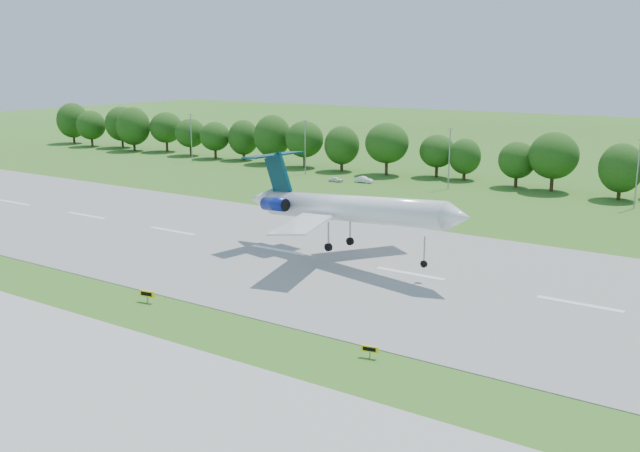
{
  "coord_description": "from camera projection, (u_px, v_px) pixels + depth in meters",
  "views": [
    {
      "loc": [
        36.68,
        -50.06,
        25.35
      ],
      "look_at": [
        -8.5,
        18.0,
        6.29
      ],
      "focal_mm": 40.0,
      "sensor_mm": 36.0,
      "label": 1
    }
  ],
  "objects": [
    {
      "name": "light_poles",
      "position": [
        537.0,
        165.0,
        132.57
      ],
      "size": [
        175.9,
        0.25,
        12.19
      ],
      "color": "gray",
      "rests_on": "ground"
    },
    {
      "name": "service_vehicle_a",
      "position": [
        364.0,
        180.0,
        150.9
      ],
      "size": [
        3.96,
        1.48,
        1.29
      ],
      "primitive_type": "imported",
      "rotation": [
        0.0,
        0.0,
        1.6
      ],
      "color": "white",
      "rests_on": "ground"
    },
    {
      "name": "tree_line",
      "position": [
        565.0,
        160.0,
        139.37
      ],
      "size": [
        288.4,
        8.4,
        10.4
      ],
      "color": "#382314",
      "rests_on": "ground"
    },
    {
      "name": "taxi_sign_centre",
      "position": [
        370.0,
        349.0,
        61.97
      ],
      "size": [
        1.57,
        0.48,
        1.1
      ],
      "rotation": [
        0.0,
        0.0,
        0.2
      ],
      "color": "gray",
      "rests_on": "ground"
    },
    {
      "name": "taxiway",
      "position": [
        143.0,
        419.0,
        51.52
      ],
      "size": [
        400.0,
        23.0,
        0.08
      ],
      "primitive_type": "cube",
      "color": "#ADADA8",
      "rests_on": "ground"
    },
    {
      "name": "taxi_sign_left",
      "position": [
        147.0,
        294.0,
        76.16
      ],
      "size": [
        1.85,
        0.5,
        1.29
      ],
      "rotation": [
        0.0,
        0.0,
        0.16
      ],
      "color": "gray",
      "rests_on": "ground"
    },
    {
      "name": "ground",
      "position": [
        289.0,
        340.0,
        66.13
      ],
      "size": [
        600.0,
        600.0,
        0.0
      ],
      "primitive_type": "plane",
      "color": "#336219",
      "rests_on": "ground"
    },
    {
      "name": "runway",
      "position": [
        410.0,
        274.0,
        86.41
      ],
      "size": [
        400.0,
        45.0,
        0.08
      ],
      "primitive_type": "cube",
      "color": "gray",
      "rests_on": "ground"
    },
    {
      "name": "service_vehicle_b",
      "position": [
        336.0,
        179.0,
        151.89
      ],
      "size": [
        3.2,
        1.49,
        1.06
      ],
      "primitive_type": "imported",
      "rotation": [
        0.0,
        0.0,
        1.65
      ],
      "color": "white",
      "rests_on": "ground"
    },
    {
      "name": "airliner",
      "position": [
        340.0,
        207.0,
        90.56
      ],
      "size": [
        36.25,
        26.0,
        11.55
      ],
      "rotation": [
        0.0,
        -0.08,
        -0.17
      ],
      "color": "white",
      "rests_on": "ground"
    }
  ]
}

